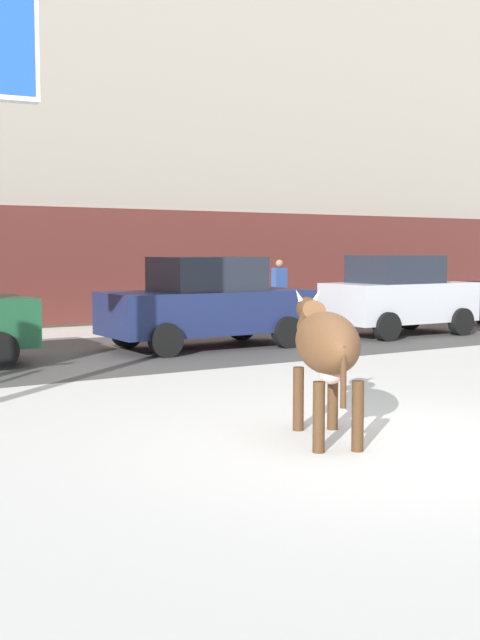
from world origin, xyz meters
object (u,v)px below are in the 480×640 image
object	(u,v)px
car_navy_sedan	(207,303)
cow_brown	(325,345)
car_silver_hatchback	(398,295)
pedestrian_near_billboard	(279,292)

from	to	relation	value
car_navy_sedan	cow_brown	bearing A→B (deg)	-110.68
car_navy_sedan	car_silver_hatchback	xyz separation A→B (m)	(5.02, -0.18, 0.02)
car_silver_hatchback	pedestrian_near_billboard	xyz separation A→B (m)	(-1.06, 3.33, -0.05)
cow_brown	car_navy_sedan	xyz separation A→B (m)	(2.83, 7.51, -0.09)
cow_brown	pedestrian_near_billboard	xyz separation A→B (m)	(6.79, 10.66, -0.11)
cow_brown	car_silver_hatchback	size ratio (longest dim) A/B	0.54
car_silver_hatchback	pedestrian_near_billboard	distance (m)	3.50
cow_brown	pedestrian_near_billboard	world-z (taller)	pedestrian_near_billboard
car_navy_sedan	pedestrian_near_billboard	distance (m)	5.06
car_navy_sedan	pedestrian_near_billboard	xyz separation A→B (m)	(3.96, 3.16, -0.03)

